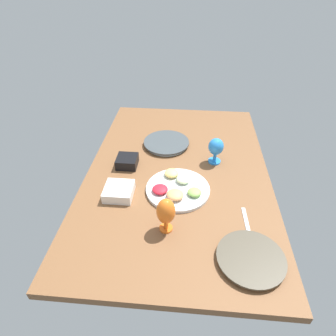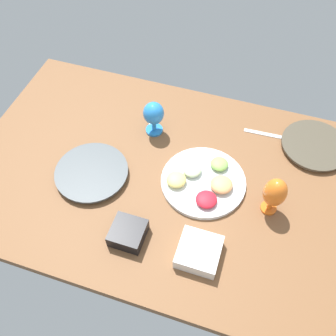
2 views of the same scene
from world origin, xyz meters
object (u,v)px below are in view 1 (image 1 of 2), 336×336
at_px(dinner_plate_left, 166,143).
at_px(hurricane_glass_orange, 166,212).
at_px(square_bowl_white, 119,191).
at_px(fruit_platter, 177,188).
at_px(dinner_plate_right, 251,259).
at_px(square_bowl_black, 127,161).
at_px(hurricane_glass_blue, 216,148).

bearing_deg(dinner_plate_left, hurricane_glass_orange, 5.11).
relative_size(dinner_plate_left, square_bowl_white, 2.03).
distance_m(dinner_plate_left, fruit_platter, 0.45).
bearing_deg(fruit_platter, hurricane_glass_orange, -7.50).
relative_size(hurricane_glass_orange, square_bowl_white, 1.24).
relative_size(dinner_plate_right, fruit_platter, 0.83).
relative_size(square_bowl_white, square_bowl_black, 1.22).
relative_size(dinner_plate_left, square_bowl_black, 2.48).
height_order(dinner_plate_right, hurricane_glass_orange, hurricane_glass_orange).
distance_m(dinner_plate_left, hurricane_glass_blue, 0.36).
xyz_separation_m(hurricane_glass_blue, square_bowl_black, (0.08, -0.52, -0.07)).
bearing_deg(fruit_platter, square_bowl_white, -78.24).
bearing_deg(hurricane_glass_blue, square_bowl_white, -56.01).
relative_size(dinner_plate_right, square_bowl_black, 2.37).
bearing_deg(dinner_plate_right, square_bowl_black, -133.55).
distance_m(dinner_plate_right, hurricane_glass_orange, 0.40).
relative_size(fruit_platter, square_bowl_black, 2.84).
height_order(dinner_plate_right, square_bowl_black, square_bowl_black).
distance_m(hurricane_glass_orange, square_bowl_black, 0.55).
bearing_deg(hurricane_glass_orange, hurricane_glass_blue, 156.06).
relative_size(fruit_platter, hurricane_glass_blue, 2.11).
bearing_deg(square_bowl_white, hurricane_glass_blue, 123.99).
bearing_deg(hurricane_glass_blue, dinner_plate_right, 9.88).
relative_size(dinner_plate_right, square_bowl_white, 1.94).
xyz_separation_m(hurricane_glass_orange, hurricane_glass_blue, (-0.55, 0.24, -0.01)).
bearing_deg(square_bowl_white, dinner_plate_left, 158.24).
xyz_separation_m(dinner_plate_right, square_bowl_black, (-0.60, -0.64, 0.02)).
relative_size(hurricane_glass_blue, square_bowl_black, 1.35).
bearing_deg(dinner_plate_left, dinner_plate_right, 26.68).
height_order(dinner_plate_left, dinner_plate_right, dinner_plate_left).
height_order(hurricane_glass_blue, square_bowl_white, hurricane_glass_blue).
distance_m(fruit_platter, square_bowl_white, 0.31).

